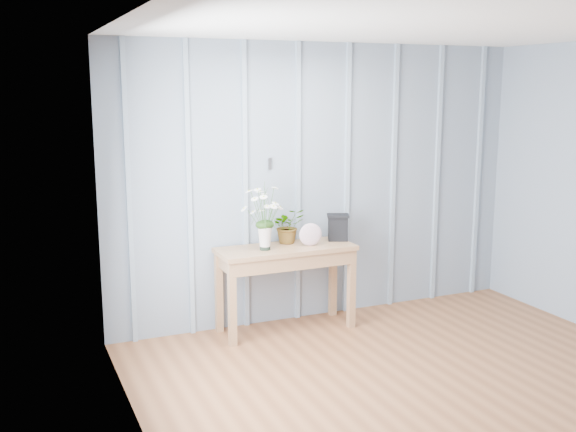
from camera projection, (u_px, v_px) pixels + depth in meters
name	position (u px, v px, depth m)	size (l,w,h in m)	color
ground	(474.00, 419.00, 4.35)	(4.50, 4.50, 0.00)	brown
room_shell	(406.00, 104.00, 4.80)	(4.00, 4.50, 2.50)	#8291A2
sideboard	(286.00, 260.00, 5.84)	(1.20, 0.45, 0.75)	#976C46
daisy_vase	(265.00, 209.00, 5.64)	(0.40, 0.30, 0.56)	black
spider_plant	(288.00, 226.00, 5.94)	(0.28, 0.24, 0.31)	#173510
felt_disc_vessel	(311.00, 234.00, 5.84)	(0.20, 0.06, 0.20)	#905775
carved_box	(338.00, 227.00, 6.04)	(0.24, 0.22, 0.24)	black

